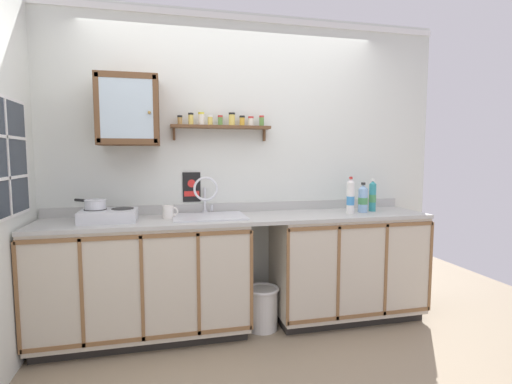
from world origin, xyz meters
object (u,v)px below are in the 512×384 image
Objects in this scene: hot_plate_stove at (109,215)px; bottle_opaque_white_2 at (351,197)px; sink at (209,220)px; wall_cabinet at (129,111)px; trash_bin at (263,307)px; warning_sign at (192,187)px; mug at (169,212)px; bottle_detergent_teal_0 at (372,196)px; saucepan at (95,204)px; bottle_water_blue_1 at (363,199)px.

bottle_opaque_white_2 is at bearing -1.63° from hot_plate_stove.
sink is 1.08× the size of wall_cabinet.
trash_bin is (-0.78, -0.00, -0.90)m from bottle_opaque_white_2.
warning_sign is (-0.12, 0.23, 0.25)m from sink.
mug is at bearing 5.28° from hot_plate_stove.
mug is (-1.77, 0.02, -0.08)m from bottle_detergent_teal_0.
trash_bin is at bearing -10.13° from wall_cabinet.
saucepan is 1.00× the size of warning_sign.
saucepan is 0.55m from mug.
sink is 1.46m from bottle_detergent_teal_0.
bottle_water_blue_1 is at bearing -0.42° from hot_plate_stove.
saucepan is (-0.10, 0.03, 0.09)m from hot_plate_stove.
bottle_detergent_teal_0 reaches higher than bottle_water_blue_1.
bottle_detergent_teal_0 is 1.11× the size of bottle_water_blue_1.
sink is 1.62× the size of trash_bin.
wall_cabinet reaches higher than bottle_detergent_teal_0.
bottle_opaque_white_2 is 0.59× the size of wall_cabinet.
wall_cabinet is (0.15, 0.12, 0.79)m from hot_plate_stove.
sink is 0.85m from trash_bin.
sink is at bearing 3.05° from hot_plate_stove.
hot_plate_stove is 0.44m from mug.
warning_sign is at bearing 18.59° from saucepan.
trash_bin is at bearing -177.29° from bottle_water_blue_1.
wall_cabinet is at bearing 175.87° from bottle_water_blue_1.
warning_sign is 0.71× the size of trash_bin.
bottle_opaque_white_2 is 2.56× the size of mug.
hot_plate_stove is 2.10m from bottle_water_blue_1.
bottle_water_blue_1 is (2.09, -0.02, 0.07)m from hot_plate_stove.
sink is at bearing -8.00° from wall_cabinet.
hot_plate_stove is 1.39× the size of bottle_detergent_teal_0.
wall_cabinet reaches higher than sink.
bottle_detergent_teal_0 is at bearing 0.54° from hot_plate_stove.
saucepan reaches higher than trash_bin.
wall_cabinet is 1.91m from trash_bin.
wall_cabinet is 0.80m from warning_sign.
hot_plate_stove is 1.96m from bottle_opaque_white_2.
trash_bin is at bearing -3.83° from saucepan.
trash_bin is (-0.92, -0.04, -0.88)m from bottle_water_blue_1.
mug is at bearing 1.42° from saucepan.
sink reaches higher than saucepan.
warning_sign is (0.74, 0.25, 0.09)m from saucepan.
sink is 0.76m from hot_plate_stove.
bottle_detergent_teal_0 is (2.31, -0.01, -0.00)m from saucepan.
mug is (-1.52, 0.10, -0.09)m from bottle_opaque_white_2.
bottle_opaque_white_2 is 1.19m from trash_bin.
saucepan is 2.06m from bottle_opaque_white_2.
bottle_water_blue_1 is at bearing 16.07° from bottle_opaque_white_2.
warning_sign is (0.20, 0.23, 0.17)m from mug.
wall_cabinet is at bearing 177.10° from bottle_detergent_teal_0.
wall_cabinet is at bearing 172.00° from sink.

